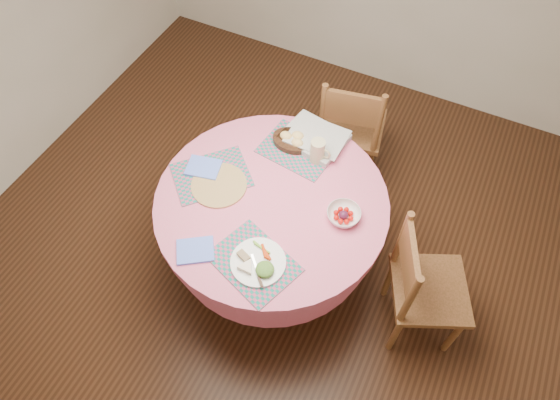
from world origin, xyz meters
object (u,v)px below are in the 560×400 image
Objects in this scene: dining_table at (272,220)px; fruit_bowl at (344,215)px; bread_bowl at (293,140)px; chair_right at (422,286)px; latte_mug at (318,151)px; dinner_plate at (259,263)px; wicker_trivet at (219,185)px; chair_back at (350,127)px.

fruit_bowl is at bearing 9.05° from dining_table.
dining_table is 0.47m from bread_bowl.
chair_right is 5.03× the size of fruit_bowl.
latte_mug is at bearing 73.10° from dining_table.
chair_right is 3.34× the size of dinner_plate.
latte_mug is 0.40m from fruit_bowl.
dining_table is 0.46m from latte_mug.
latte_mug is at bearing -16.06° from bread_bowl.
dining_table is at bearing -106.90° from latte_mug.
wicker_trivet is 1.68× the size of fruit_bowl.
wicker_trivet is 1.12× the size of dinner_plate.
chair_right is 0.91m from latte_mug.
dinner_plate is at bearing -38.45° from wicker_trivet.
chair_right is at bearing 119.38° from chair_back.
wicker_trivet is at bearing -116.88° from bread_bowl.
dinner_plate reaches higher than dining_table.
chair_right is at bearing -3.83° from fruit_bowl.
dining_table is 4.61× the size of dinner_plate.
chair_back is (0.12, 0.92, -0.08)m from dining_table.
wicker_trivet is 1.30× the size of bread_bowl.
latte_mug is at bearing 44.53° from wicker_trivet.
chair_right reaches higher than bread_bowl.
wicker_trivet is at bearing -171.38° from fruit_bowl.
chair_right and latte_mug have the same top height.
chair_back is at bearing 66.94° from wicker_trivet.
chair_right reaches higher than wicker_trivet.
chair_right is 1.06m from bread_bowl.
dining_table is at bearing 67.38° from chair_right.
bread_bowl is at bearing 99.62° from dining_table.
dinner_plate is (-0.76, -0.40, 0.30)m from chair_right.
dinner_plate is 0.79m from bread_bowl.
dinner_plate is (0.12, -0.37, 0.22)m from dining_table.
bread_bowl is 0.19m from latte_mug.
bread_bowl is 1.60× the size of latte_mug.
dining_table is at bearing -170.95° from fruit_bowl.
bread_bowl reaches higher than fruit_bowl.
latte_mug is (-0.01, -0.57, 0.35)m from chair_back.
fruit_bowl is (-0.49, 0.03, 0.31)m from chair_right.
dinner_plate is 0.50m from fruit_bowl.
dinner_plate is at bearing -76.40° from bread_bowl.
chair_back is 1.32m from dinner_plate.
bread_bowl reaches higher than wicker_trivet.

